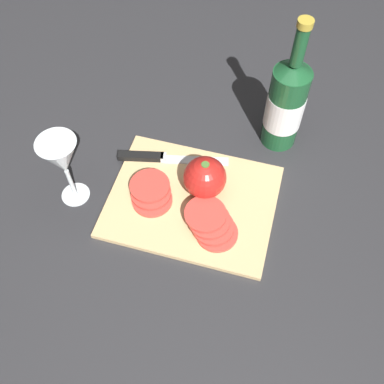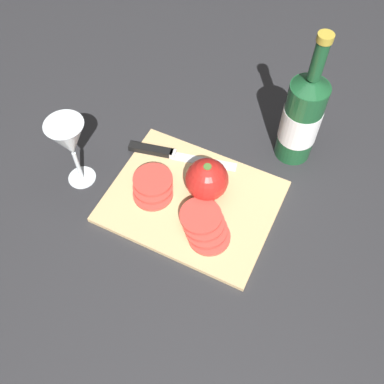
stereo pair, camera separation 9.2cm
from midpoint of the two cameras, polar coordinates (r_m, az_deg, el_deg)
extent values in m
plane|color=#28282B|center=(0.96, -3.73, -1.03)|extent=(3.00, 3.00, 0.00)
cube|color=tan|center=(0.95, -2.76, -1.39)|extent=(0.35, 0.27, 0.01)
cylinder|color=#194C28|center=(0.99, 9.08, 10.27)|extent=(0.08, 0.08, 0.20)
cone|color=#194C28|center=(0.92, 10.02, 15.02)|extent=(0.08, 0.08, 0.02)
cylinder|color=#194C28|center=(0.88, 10.55, 17.58)|extent=(0.03, 0.03, 0.08)
cylinder|color=#B29933|center=(0.85, 11.08, 20.12)|extent=(0.03, 0.03, 0.01)
cylinder|color=silver|center=(0.99, 9.05, 10.12)|extent=(0.08, 0.08, 0.08)
cylinder|color=silver|center=(1.00, -17.11, -0.48)|extent=(0.06, 0.06, 0.00)
cylinder|color=silver|center=(0.97, -17.74, 0.91)|extent=(0.01, 0.01, 0.08)
cone|color=silver|center=(0.90, -19.12, 3.95)|extent=(0.08, 0.08, 0.09)
cone|color=beige|center=(0.92, -18.67, 2.96)|extent=(0.03, 0.03, 0.03)
sphere|color=red|center=(0.92, -1.21, 1.63)|extent=(0.09, 0.09, 0.09)
cylinder|color=#47702D|center=(0.88, -1.26, 3.18)|extent=(0.02, 0.02, 0.01)
cube|color=silver|center=(1.00, -2.13, 3.86)|extent=(0.14, 0.05, 0.00)
cube|color=silver|center=(1.00, -6.25, 4.21)|extent=(0.02, 0.02, 0.01)
cube|color=black|center=(1.01, -9.11, 4.30)|extent=(0.10, 0.04, 0.01)
cylinder|color=#D63D33|center=(0.94, -7.85, -1.18)|extent=(0.09, 0.09, 0.01)
cylinder|color=#D63D33|center=(0.95, -8.00, -0.30)|extent=(0.09, 0.09, 0.01)
cylinder|color=#D63D33|center=(0.95, -8.16, 0.58)|extent=(0.09, 0.09, 0.01)
cylinder|color=#D63D33|center=(0.90, 0.25, -5.45)|extent=(0.09, 0.09, 0.01)
cylinder|color=#D63D33|center=(0.89, -0.24, -4.65)|extent=(0.09, 0.09, 0.01)
cylinder|color=#D63D33|center=(0.89, -0.73, -3.84)|extent=(0.09, 0.09, 0.01)
cylinder|color=#D63D33|center=(0.89, -1.22, -3.03)|extent=(0.09, 0.09, 0.01)
camera|label=1|loc=(0.05, -92.87, -4.36)|focal=42.00mm
camera|label=2|loc=(0.05, 87.13, 4.36)|focal=42.00mm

